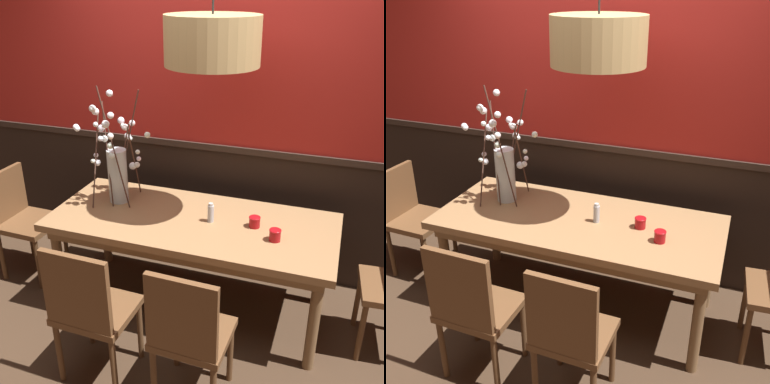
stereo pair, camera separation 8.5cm
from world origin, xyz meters
The scene contains 13 objects.
ground_plane centered at (0.00, 0.00, 0.00)m, with size 24.00×24.00×0.00m, color #422D1E.
back_wall centered at (0.00, 0.68, 1.45)m, with size 4.58×0.14×2.92m.
dining_table centered at (0.00, 0.00, 0.65)m, with size 1.96×0.85×0.73m.
chair_far_side_left centered at (-0.33, 0.84, 0.50)m, with size 0.46×0.44×0.87m.
chair_near_side_right centered at (0.27, -0.83, 0.51)m, with size 0.42×0.40×0.92m.
chair_head_west_end centered at (-1.44, -0.01, 0.51)m, with size 0.43×0.43×0.88m.
chair_far_side_right centered at (0.33, 0.86, 0.52)m, with size 0.44×0.45×0.93m.
chair_near_side_left centered at (-0.33, -0.84, 0.52)m, with size 0.44×0.40×0.93m.
vase_with_blossoms centered at (-0.61, 0.10, 0.99)m, with size 0.52×0.41×0.87m.
candle_holder_nearer_center centered at (0.59, -0.10, 0.77)m, with size 0.08×0.08×0.08m.
candle_holder_nearer_edge centered at (0.43, 0.03, 0.77)m, with size 0.08×0.08×0.07m.
condiment_bottle centered at (0.13, 0.01, 0.80)m, with size 0.04×0.04×0.14m.
pendant_lamp centered at (0.10, 0.07, 1.90)m, with size 0.57×0.57×1.17m.
Camera 2 is at (0.99, -2.58, 2.22)m, focal length 42.72 mm.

